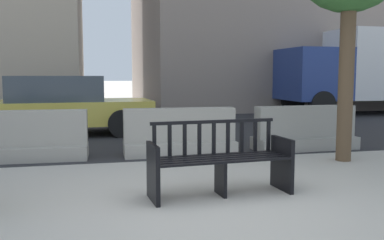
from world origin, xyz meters
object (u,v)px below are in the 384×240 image
Objects in this scene: street_bench at (220,162)px; jersey_barrier_centre at (180,136)px; car_taxi_near at (62,106)px; delivery_truck at (376,68)px; jersey_barrier_right at (305,132)px; jersey_barrier_left at (27,140)px.

street_bench is 2.67m from jersey_barrier_centre.
delivery_truck is (10.92, 3.29, 0.98)m from car_taxi_near.
street_bench is 0.85× the size of jersey_barrier_right.
street_bench is at bearing -133.53° from jersey_barrier_right.
delivery_truck is at bearing 16.76° from car_taxi_near.
car_taxi_near is 11.45m from delivery_truck.
jersey_barrier_centre is at bearing -1.65° from jersey_barrier_left.
jersey_barrier_right is (5.08, -0.10, 0.00)m from jersey_barrier_left.
street_bench reaches higher than jersey_barrier_centre.
jersey_barrier_centre and jersey_barrier_left have the same top height.
jersey_barrier_left is 5.08m from jersey_barrier_right.
car_taxi_near is 0.61× the size of delivery_truck.
car_taxi_near is at bearing 146.17° from jersey_barrier_right.
delivery_truck reaches higher than jersey_barrier_right.
jersey_barrier_left is 0.29× the size of delivery_truck.
jersey_barrier_centre is at bearing -54.42° from car_taxi_near.
jersey_barrier_left is 3.10m from car_taxi_near.
jersey_barrier_centre is at bearing 88.86° from street_bench.
street_bench is 0.85× the size of jersey_barrier_left.
car_taxi_near is (-4.70, 3.15, 0.36)m from jersey_barrier_right.
street_bench is 0.25× the size of delivery_truck.
car_taxi_near is at bearing -163.24° from delivery_truck.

